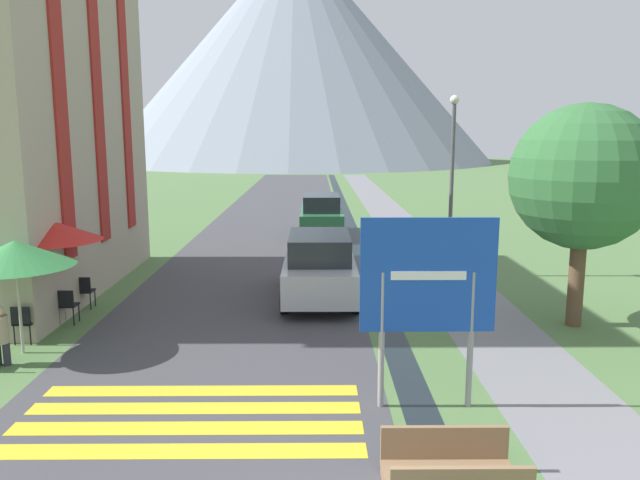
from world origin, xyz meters
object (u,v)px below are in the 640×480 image
object	(u,v)px
cafe_chair_far_right	(67,288)
person_seated_near	(0,332)
cafe_chair_middle	(67,303)
cafe_umbrella_middle_red	(50,231)
tree_by_path	(584,177)
road_sign	(428,287)
parked_car_far	(321,215)
cafe_chair_far_left	(84,289)
cafe_umbrella_front_green	(15,254)
streetlamp	(452,172)
person_seated_far	(35,305)
parked_car_near	(319,266)
footbridge	(452,477)
cafe_chair_near_right	(23,321)

from	to	relation	value
cafe_chair_far_right	person_seated_near	distance (m)	4.06
cafe_chair_middle	cafe_umbrella_middle_red	bearing A→B (deg)	172.50
tree_by_path	cafe_chair_far_right	bearing A→B (deg)	172.80
road_sign	parked_car_far	xyz separation A→B (m)	(-1.53, 17.15, -1.13)
cafe_chair_far_left	cafe_umbrella_middle_red	xyz separation A→B (m)	(-0.22, -1.25, 1.72)
cafe_chair_middle	tree_by_path	world-z (taller)	tree_by_path
cafe_umbrella_front_green	person_seated_near	size ratio (longest dim) A/B	1.95
tree_by_path	streetlamp	bearing A→B (deg)	110.28
streetlamp	cafe_chair_middle	bearing A→B (deg)	-153.84
person_seated_near	streetlamp	bearing A→B (deg)	36.18
road_sign	cafe_umbrella_middle_red	bearing A→B (deg)	149.98
cafe_chair_far_left	person_seated_far	size ratio (longest dim) A/B	0.66
parked_car_near	cafe_chair_far_left	distance (m)	6.11
cafe_chair_middle	cafe_umbrella_middle_red	distance (m)	1.75
road_sign	footbridge	world-z (taller)	road_sign
tree_by_path	cafe_chair_near_right	bearing A→B (deg)	-174.38
person_seated_far	tree_by_path	bearing A→B (deg)	3.21
parked_car_far	cafe_chair_near_right	world-z (taller)	parked_car_far
parked_car_far	cafe_umbrella_middle_red	distance (m)	14.16
cafe_chair_far_left	cafe_chair_far_right	bearing A→B (deg)	156.46
road_sign	cafe_chair_middle	world-z (taller)	road_sign
parked_car_near	cafe_chair_far_left	size ratio (longest dim) A/B	5.41
cafe_chair_far_right	tree_by_path	world-z (taller)	tree_by_path
cafe_chair_far_left	person_seated_far	distance (m)	2.19
cafe_chair_far_right	cafe_umbrella_front_green	xyz separation A→B (m)	(0.37, -3.35, 1.57)
road_sign	parked_car_far	world-z (taller)	road_sign
cafe_umbrella_front_green	tree_by_path	world-z (taller)	tree_by_path
footbridge	parked_car_near	distance (m)	9.42
road_sign	person_seated_far	distance (m)	8.92
cafe_chair_near_right	streetlamp	xyz separation A→B (m)	(10.46, 6.29, 2.77)
footbridge	cafe_chair_near_right	distance (m)	9.79
parked_car_far	cafe_chair_far_left	xyz separation A→B (m)	(-6.19, -11.30, -0.40)
parked_car_far	streetlamp	world-z (taller)	streetlamp
cafe_chair_far_left	cafe_chair_middle	distance (m)	1.33
streetlamp	tree_by_path	world-z (taller)	streetlamp
cafe_chair_near_right	cafe_umbrella_front_green	world-z (taller)	cafe_umbrella_front_green
footbridge	tree_by_path	world-z (taller)	tree_by_path
parked_car_near	streetlamp	distance (m)	5.45
footbridge	cafe_umbrella_front_green	xyz separation A→B (m)	(-7.74, 5.12, 1.86)
parked_car_far	cafe_umbrella_front_green	bearing A→B (deg)	-113.42
person_seated_near	person_seated_far	size ratio (longest dim) A/B	0.94
parked_car_near	parked_car_far	world-z (taller)	same
footbridge	cafe_chair_far_left	distance (m)	11.33
cafe_umbrella_front_green	streetlamp	bearing A→B (deg)	33.80
parked_car_far	road_sign	bearing A→B (deg)	-84.90
cafe_chair_far_left	cafe_chair_middle	size ratio (longest dim) A/B	1.00
cafe_umbrella_front_green	streetlamp	distance (m)	12.37
cafe_chair_middle	cafe_umbrella_front_green	distance (m)	2.49
cafe_umbrella_middle_red	streetlamp	bearing A→B (deg)	25.17
person_seated_far	cafe_chair_far_left	bearing A→B (deg)	82.44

